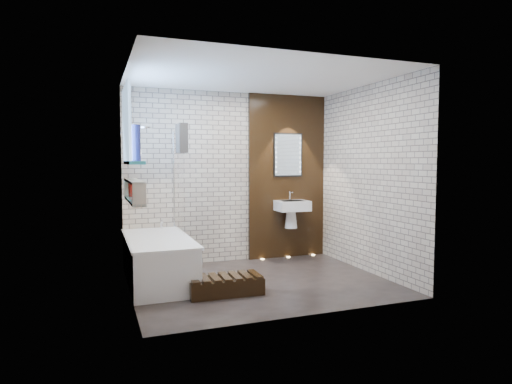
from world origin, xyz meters
name	(u,v)px	position (x,y,z in m)	size (l,w,h in m)	color
ground	(260,282)	(0.00, 0.00, 0.00)	(3.20, 3.20, 0.00)	black
room_shell	(260,181)	(0.00, 0.00, 1.30)	(3.24, 3.20, 2.60)	gray
walnut_panel	(287,177)	(0.95, 1.27, 1.30)	(1.30, 0.06, 2.60)	black
clerestory_window	(128,132)	(-1.57, 0.35, 1.90)	(0.18, 1.00, 0.94)	#7FADE0
display_niche	(134,191)	(-1.53, 0.15, 1.20)	(0.14, 1.30, 0.26)	teal
bathtub	(158,260)	(-1.22, 0.45, 0.29)	(0.79, 1.74, 0.70)	white
bath_screen	(179,181)	(-0.87, 0.89, 1.28)	(0.01, 0.78, 1.40)	white
towel	(182,138)	(-0.87, 0.62, 1.85)	(0.11, 0.29, 0.39)	#27231F
shower_head	(145,128)	(-1.30, 0.95, 2.00)	(0.18, 0.18, 0.02)	silver
washbasin	(292,210)	(0.95, 1.07, 0.79)	(0.50, 0.36, 0.58)	white
led_mirror	(288,155)	(0.95, 1.23, 1.65)	(0.50, 0.02, 0.70)	black
walnut_step	(225,286)	(-0.56, -0.33, 0.10)	(0.86, 0.38, 0.19)	black
niche_bottles	(134,193)	(-1.53, 0.19, 1.17)	(0.07, 1.00, 0.17)	maroon
sill_vases	(135,150)	(-1.50, 0.33, 1.69)	(0.20, 0.51, 0.42)	white
floor_uplights	(288,257)	(0.95, 1.20, 0.01)	(0.96, 0.06, 0.01)	#FFD899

